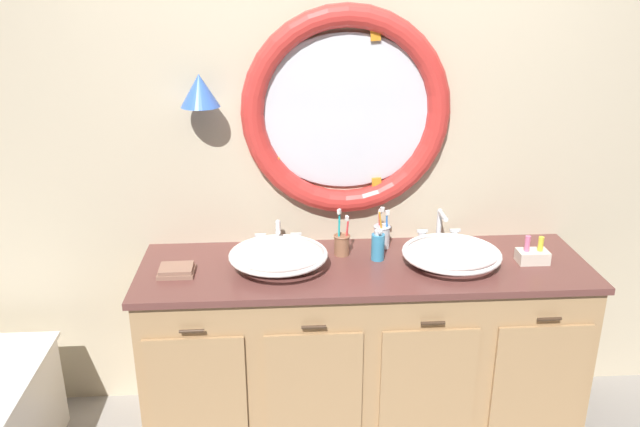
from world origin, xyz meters
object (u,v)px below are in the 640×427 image
at_px(soap_dispenser, 378,246).
at_px(toiletry_basket, 533,255).
at_px(sink_basin_left, 278,255).
at_px(folded_hand_towel, 176,270).
at_px(toothbrush_holder_right, 382,235).
at_px(toothbrush_holder_left, 342,243).
at_px(sink_basin_right, 452,254).

relative_size(soap_dispenser, toiletry_basket, 1.11).
bearing_deg(sink_basin_left, folded_hand_towel, -177.66).
bearing_deg(toiletry_basket, toothbrush_holder_right, 161.82).
xyz_separation_m(toothbrush_holder_left, folded_hand_towel, (-0.73, -0.16, -0.04)).
relative_size(sink_basin_left, toiletry_basket, 3.18).
bearing_deg(toiletry_basket, soap_dispenser, 173.68).
relative_size(toothbrush_holder_left, soap_dispenser, 1.48).
distance_m(sink_basin_right, toothbrush_holder_right, 0.35).
xyz_separation_m(sink_basin_right, toothbrush_holder_left, (-0.47, 0.14, 0.00)).
xyz_separation_m(soap_dispenser, toiletry_basket, (0.69, -0.08, -0.03)).
relative_size(sink_basin_right, toothbrush_holder_left, 1.96).
bearing_deg(soap_dispenser, sink_basin_left, -170.45).
bearing_deg(sink_basin_left, sink_basin_right, 0.00).
height_order(sink_basin_right, toiletry_basket, toiletry_basket).
relative_size(sink_basin_left, toothbrush_holder_right, 2.06).
xyz_separation_m(soap_dispenser, folded_hand_towel, (-0.89, -0.09, -0.05)).
height_order(sink_basin_right, soap_dispenser, soap_dispenser).
relative_size(sink_basin_right, toothbrush_holder_right, 2.09).
bearing_deg(toothbrush_holder_right, sink_basin_left, -156.50).
xyz_separation_m(toothbrush_holder_left, toothbrush_holder_right, (0.19, 0.07, 0.01)).
bearing_deg(folded_hand_towel, sink_basin_right, 0.85).
bearing_deg(toothbrush_holder_left, sink_basin_right, -16.44).
distance_m(toothbrush_holder_right, toiletry_basket, 0.68).
xyz_separation_m(toothbrush_holder_right, toiletry_basket, (0.65, -0.21, -0.03)).
distance_m(sink_basin_left, toothbrush_holder_left, 0.32).
height_order(toothbrush_holder_left, folded_hand_towel, toothbrush_holder_left).
xyz_separation_m(sink_basin_left, soap_dispenser, (0.45, 0.08, -0.00)).
bearing_deg(folded_hand_towel, sink_basin_left, 2.34).
bearing_deg(toothbrush_holder_right, soap_dispenser, -106.13).
distance_m(toothbrush_holder_right, soap_dispenser, 0.14).
bearing_deg(toothbrush_holder_left, toothbrush_holder_right, 20.30).
height_order(soap_dispenser, toiletry_basket, soap_dispenser).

